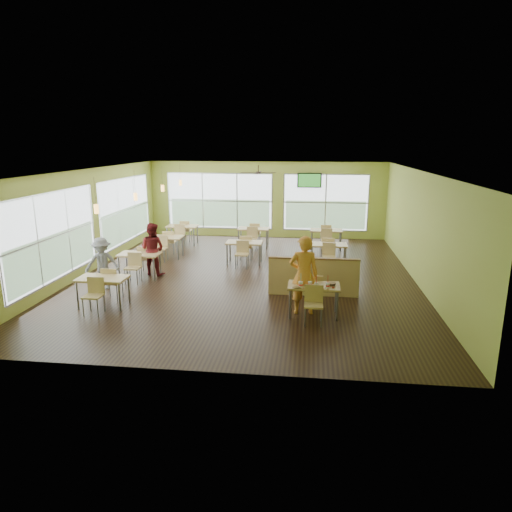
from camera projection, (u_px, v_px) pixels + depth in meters
The scene contains 20 objects.
room at pixel (247, 225), 13.58m from camera, with size 12.00×12.04×3.20m.
window_bays at pixel (188, 212), 16.88m from camera, with size 9.24×10.24×2.38m.
main_table at pixel (314, 290), 10.70m from camera, with size 1.22×1.52×0.87m.
half_wall_divider at pixel (313, 277), 12.12m from camera, with size 2.40×0.14×1.04m.
dining_tables at pixel (223, 243), 15.59m from camera, with size 6.92×8.72×0.87m.
pendant_lights at pixel (149, 192), 14.39m from camera, with size 0.11×7.31×0.86m.
ceiling_fan at pixel (258, 172), 16.14m from camera, with size 1.25×1.25×0.29m.
tv_backwall at pixel (309, 180), 18.84m from camera, with size 1.00×0.07×0.60m.
man_plaid at pixel (304, 275), 10.75m from camera, with size 0.70×0.46×1.90m, color orange.
patron_maroon at pixel (152, 249), 13.98m from camera, with size 0.79×0.61×1.62m, color maroon.
patron_grey at pixel (102, 263), 12.63m from camera, with size 0.94×0.54×1.46m, color slate.
cup_blue at pixel (301, 284), 10.46m from camera, with size 0.10×0.10×0.38m.
cup_yellow at pixel (310, 284), 10.52m from camera, with size 0.10×0.10×0.35m.
cup_red_near at pixel (316, 285), 10.44m from camera, with size 0.09×0.09×0.33m.
cup_red_far at pixel (328, 285), 10.41m from camera, with size 0.09×0.09×0.34m.
food_basket at pixel (331, 284), 10.66m from camera, with size 0.24×0.24×0.06m.
ketchup_cup at pixel (333, 288), 10.45m from camera, with size 0.06×0.06×0.02m, color #9F1D02.
wrapper_left at pixel (296, 287), 10.42m from camera, with size 0.18×0.16×0.04m, color #A57C50.
wrapper_mid at pixel (311, 282), 10.84m from camera, with size 0.21×0.19×0.05m, color #A57C50.
wrapper_right at pixel (321, 288), 10.36m from camera, with size 0.15×0.14×0.04m, color #A57C50.
Camera 1 is at (1.86, -13.27, 4.02)m, focal length 32.00 mm.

